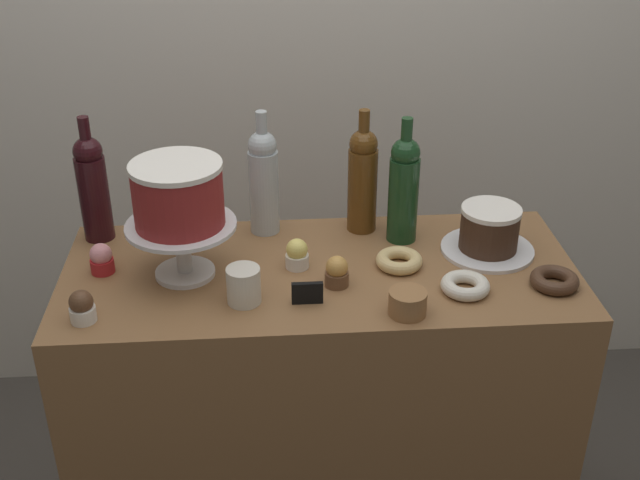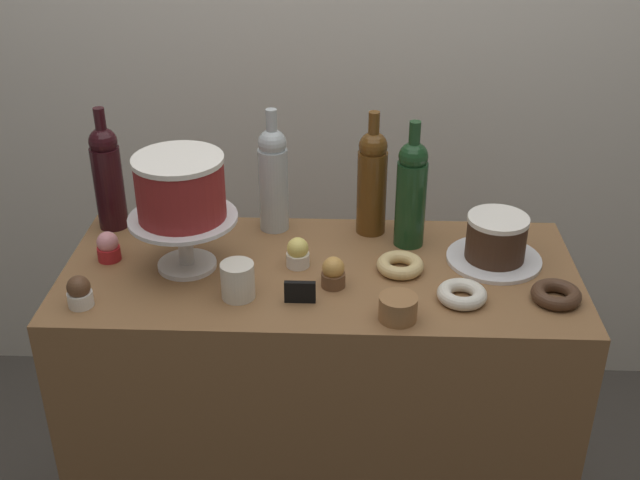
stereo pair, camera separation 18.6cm
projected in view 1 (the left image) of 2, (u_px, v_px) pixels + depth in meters
back_wall at (300, 21)px, 2.45m from camera, size 6.00×0.05×2.60m
display_counter at (320, 415)px, 2.12m from camera, size 1.23×0.53×0.91m
cake_stand_pedestal at (182, 239)px, 1.84m from camera, size 0.26×0.26×0.14m
white_layer_cake at (178, 193)px, 1.79m from camera, size 0.21×0.21×0.15m
silver_serving_platter at (487, 249)px, 1.98m from camera, size 0.23×0.23×0.01m
chocolate_round_cake at (490, 228)px, 1.95m from camera, size 0.15×0.15×0.11m
wine_bottle_dark_red at (93, 186)px, 1.98m from camera, size 0.08×0.08×0.33m
wine_bottle_amber at (363, 178)px, 2.02m from camera, size 0.08×0.08×0.33m
wine_bottle_clear at (264, 180)px, 2.01m from camera, size 0.08×0.08×0.33m
wine_bottle_green at (404, 187)px, 1.97m from camera, size 0.08×0.08×0.33m
cupcake_lemon at (297, 254)px, 1.90m from camera, size 0.06×0.06×0.07m
cupcake_caramel at (337, 272)px, 1.83m from camera, size 0.06×0.06×0.07m
cupcake_strawberry at (102, 259)px, 1.88m from camera, size 0.06×0.06×0.07m
cupcake_chocolate at (82, 307)px, 1.70m from camera, size 0.06×0.06×0.07m
donut_chocolate at (554, 280)px, 1.83m from camera, size 0.11×0.11×0.03m
donut_sugar at (465, 285)px, 1.81m from camera, size 0.11×0.11×0.03m
donut_glazed at (399, 260)px, 1.91m from camera, size 0.11×0.11×0.03m
cookie_stack at (408, 303)px, 1.73m from camera, size 0.08×0.08×0.05m
price_sign_chalkboard at (307, 293)px, 1.76m from camera, size 0.07×0.01×0.05m
coffee_cup_ceramic at (244, 285)px, 1.76m from camera, size 0.08×0.08×0.08m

